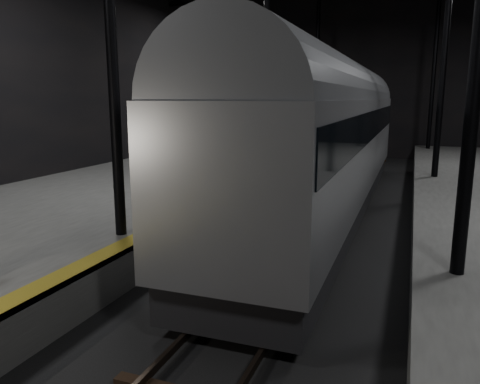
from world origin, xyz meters
The scene contains 5 objects.
ground centered at (0.00, 0.00, 0.00)m, with size 44.00×44.00×0.00m, color black.
platform_left centered at (-7.50, 0.00, 0.50)m, with size 9.00×43.80×1.00m, color #4F4F4D.
tactile_strip centered at (-3.25, 0.00, 1.00)m, with size 0.50×43.80×0.01m, color olive.
track centered at (0.00, 0.00, 0.07)m, with size 2.40×43.00×0.24m.
train centered at (0.00, 3.63, 3.14)m, with size 3.15×21.07×5.63m.
Camera 1 is at (2.83, -13.45, 4.32)m, focal length 35.00 mm.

